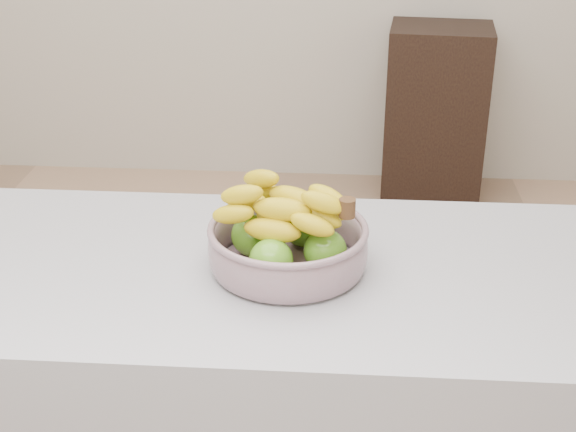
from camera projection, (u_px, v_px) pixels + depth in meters
name	position (u px, v px, depth m)	size (l,w,h in m)	color
cabinet	(435.00, 114.00, 3.71)	(0.45, 0.36, 0.81)	black
fruit_bowl	(288.00, 241.00, 1.39)	(0.28, 0.28, 0.15)	#8E9AAB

